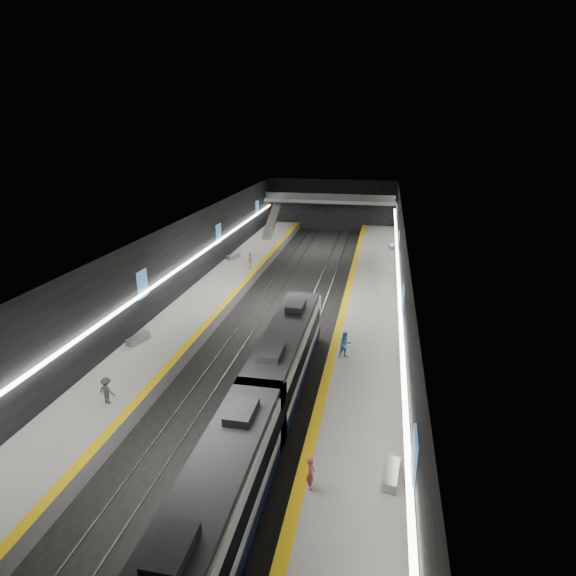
% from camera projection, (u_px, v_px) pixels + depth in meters
% --- Properties ---
extents(ground, '(70.00, 70.00, 0.00)m').
position_uv_depth(ground, '(287.00, 310.00, 44.55)').
color(ground, black).
rests_on(ground, ground).
extents(ceiling, '(20.00, 70.00, 0.04)m').
position_uv_depth(ceiling, '(287.00, 224.00, 41.92)').
color(ceiling, beige).
rests_on(ceiling, wall_left).
extents(wall_left, '(0.04, 70.00, 8.00)m').
position_uv_depth(wall_left, '(183.00, 262.00, 45.10)').
color(wall_left, black).
rests_on(wall_left, ground).
extents(wall_right, '(0.04, 70.00, 8.00)m').
position_uv_depth(wall_right, '(401.00, 275.00, 41.38)').
color(wall_right, black).
rests_on(wall_right, ground).
extents(wall_back, '(20.00, 0.04, 8.00)m').
position_uv_depth(wall_back, '(331.00, 205.00, 75.64)').
color(wall_back, black).
rests_on(wall_back, ground).
extents(platform_left, '(5.00, 70.00, 1.00)m').
position_uv_depth(platform_left, '(210.00, 299.00, 45.78)').
color(platform_left, slate).
rests_on(platform_left, ground).
extents(tile_surface_left, '(5.00, 70.00, 0.02)m').
position_uv_depth(tile_surface_left, '(210.00, 294.00, 45.61)').
color(tile_surface_left, '#9F9F9A').
rests_on(tile_surface_left, platform_left).
extents(tactile_strip_left, '(0.60, 70.00, 0.02)m').
position_uv_depth(tactile_strip_left, '(232.00, 295.00, 45.20)').
color(tactile_strip_left, yellow).
rests_on(tactile_strip_left, platform_left).
extents(platform_right, '(5.00, 70.00, 1.00)m').
position_uv_depth(platform_right, '(369.00, 310.00, 42.99)').
color(platform_right, slate).
rests_on(platform_right, ground).
extents(tile_surface_right, '(5.00, 70.00, 0.02)m').
position_uv_depth(tile_surface_right, '(370.00, 305.00, 42.82)').
color(tile_surface_right, '#9F9F9A').
rests_on(tile_surface_right, platform_right).
extents(tactile_strip_right, '(0.60, 70.00, 0.02)m').
position_uv_depth(tactile_strip_right, '(345.00, 303.00, 43.23)').
color(tactile_strip_right, yellow).
rests_on(tactile_strip_right, platform_right).
extents(rails, '(6.52, 70.00, 0.12)m').
position_uv_depth(rails, '(287.00, 309.00, 44.53)').
color(rails, gray).
rests_on(rails, ground).
extents(train, '(2.69, 28.48, 3.60)m').
position_uv_depth(train, '(259.00, 412.00, 25.05)').
color(train, '#0E1634').
rests_on(train, ground).
extents(ad_posters, '(19.94, 53.50, 2.20)m').
position_uv_depth(ad_posters, '(289.00, 260.00, 44.00)').
color(ad_posters, '#3E7CBA').
rests_on(ad_posters, wall_left).
extents(cove_light_left, '(0.25, 68.60, 0.12)m').
position_uv_depth(cove_light_left, '(185.00, 264.00, 45.12)').
color(cove_light_left, white).
rests_on(cove_light_left, wall_left).
extents(cove_light_right, '(0.25, 68.60, 0.12)m').
position_uv_depth(cove_light_right, '(398.00, 277.00, 41.48)').
color(cove_light_right, white).
rests_on(cove_light_right, wall_right).
extents(mezzanine_bridge, '(20.00, 3.00, 1.50)m').
position_uv_depth(mezzanine_bridge, '(330.00, 200.00, 73.38)').
color(mezzanine_bridge, gray).
rests_on(mezzanine_bridge, wall_left).
extents(escalator, '(1.20, 7.50, 3.92)m').
position_uv_depth(escalator, '(272.00, 221.00, 69.06)').
color(escalator, '#99999E').
rests_on(escalator, platform_left).
extents(bench_left_near, '(1.08, 2.13, 0.50)m').
position_uv_depth(bench_left_near, '(138.00, 339.00, 35.69)').
color(bench_left_near, '#99999E').
rests_on(bench_left_near, platform_left).
extents(bench_left_far, '(1.20, 2.12, 0.50)m').
position_uv_depth(bench_left_far, '(233.00, 256.00, 57.33)').
color(bench_left_far, '#99999E').
rests_on(bench_left_far, platform_left).
extents(bench_right_near, '(0.80, 2.09, 0.50)m').
position_uv_depth(bench_right_near, '(392.00, 475.00, 21.97)').
color(bench_right_near, '#99999E').
rests_on(bench_right_near, platform_right).
extents(bench_right_far, '(0.70, 1.98, 0.47)m').
position_uv_depth(bench_right_far, '(391.00, 246.00, 62.06)').
color(bench_right_far, '#99999E').
rests_on(bench_right_far, platform_right).
extents(passenger_right_a, '(0.50, 0.65, 1.60)m').
position_uv_depth(passenger_right_a, '(311.00, 473.00, 21.27)').
color(passenger_right_a, '#C94B51').
rests_on(passenger_right_a, platform_right).
extents(passenger_right_b, '(1.16, 1.10, 1.88)m').
position_uv_depth(passenger_right_b, '(345.00, 345.00, 33.06)').
color(passenger_right_b, '#5392B4').
rests_on(passenger_right_b, platform_right).
extents(passenger_left_a, '(0.74, 1.11, 1.75)m').
position_uv_depth(passenger_left_a, '(250.00, 260.00, 53.50)').
color(passenger_left_a, beige).
rests_on(passenger_left_a, platform_left).
extents(passenger_left_b, '(1.17, 0.82, 1.64)m').
position_uv_depth(passenger_left_b, '(107.00, 391.00, 27.72)').
color(passenger_left_b, '#404047').
rests_on(passenger_left_b, platform_left).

